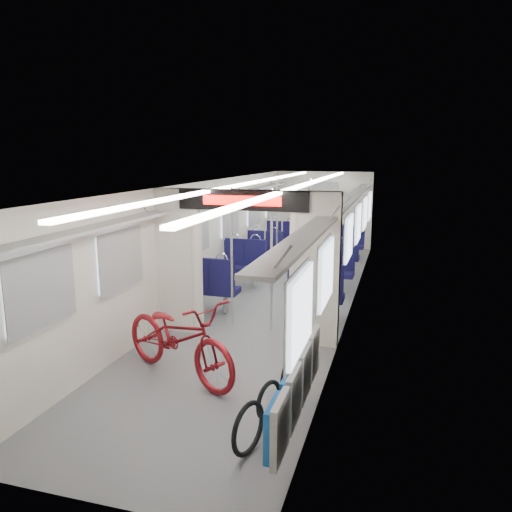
{
  "coord_description": "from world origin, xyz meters",
  "views": [
    {
      "loc": [
        2.24,
        -9.1,
        2.82
      ],
      "look_at": [
        -0.05,
        -1.22,
        1.14
      ],
      "focal_mm": 35.0,
      "sensor_mm": 36.0,
      "label": 1
    }
  ],
  "objects_px": {
    "bicycle": "(179,337)",
    "bike_hoop_c": "(289,379)",
    "flip_bench": "(297,385)",
    "seat_bay_far_left": "(274,242)",
    "stanchion_near_right": "(271,261)",
    "stanchion_near_left": "(232,258)",
    "seat_bay_near_left": "(229,271)",
    "stanchion_far_right": "(310,232)",
    "bike_hoop_b": "(269,402)",
    "bike_hoop_a": "(248,431)",
    "seat_bay_near_right": "(324,276)",
    "stanchion_far_left": "(277,230)",
    "seat_bay_far_right": "(344,247)"
  },
  "relations": [
    {
      "from": "seat_bay_far_right",
      "to": "stanchion_far_left",
      "type": "relative_size",
      "value": 0.84
    },
    {
      "from": "flip_bench",
      "to": "seat_bay_near_left",
      "type": "relative_size",
      "value": 0.97
    },
    {
      "from": "bicycle",
      "to": "seat_bay_near_left",
      "type": "height_order",
      "value": "seat_bay_near_left"
    },
    {
      "from": "seat_bay_near_right",
      "to": "stanchion_far_right",
      "type": "xyz_separation_m",
      "value": [
        -0.57,
        1.56,
        0.59
      ]
    },
    {
      "from": "bike_hoop_c",
      "to": "stanchion_near_right",
      "type": "bearing_deg",
      "value": 109.95
    },
    {
      "from": "bicycle",
      "to": "bike_hoop_c",
      "type": "bearing_deg",
      "value": -66.89
    },
    {
      "from": "seat_bay_near_right",
      "to": "seat_bay_far_right",
      "type": "height_order",
      "value": "seat_bay_near_right"
    },
    {
      "from": "seat_bay_near_left",
      "to": "stanchion_near_right",
      "type": "distance_m",
      "value": 2.09
    },
    {
      "from": "bicycle",
      "to": "stanchion_near_right",
      "type": "distance_m",
      "value": 2.2
    },
    {
      "from": "bike_hoop_a",
      "to": "bike_hoop_c",
      "type": "height_order",
      "value": "bike_hoop_a"
    },
    {
      "from": "bike_hoop_a",
      "to": "seat_bay_near_right",
      "type": "xyz_separation_m",
      "value": [
        -0.04,
        5.03,
        0.32
      ]
    },
    {
      "from": "flip_bench",
      "to": "stanchion_far_left",
      "type": "relative_size",
      "value": 0.92
    },
    {
      "from": "seat_bay_near_left",
      "to": "seat_bay_far_left",
      "type": "relative_size",
      "value": 1.13
    },
    {
      "from": "bike_hoop_a",
      "to": "seat_bay_far_left",
      "type": "xyz_separation_m",
      "value": [
        -1.91,
        8.58,
        0.28
      ]
    },
    {
      "from": "seat_bay_near_left",
      "to": "seat_bay_far_left",
      "type": "height_order",
      "value": "seat_bay_near_left"
    },
    {
      "from": "seat_bay_far_right",
      "to": "stanchion_far_right",
      "type": "xyz_separation_m",
      "value": [
        -0.57,
        -1.79,
        0.63
      ]
    },
    {
      "from": "seat_bay_near_right",
      "to": "seat_bay_near_left",
      "type": "bearing_deg",
      "value": -177.02
    },
    {
      "from": "seat_bay_far_left",
      "to": "stanchion_far_right",
      "type": "bearing_deg",
      "value": -56.78
    },
    {
      "from": "bike_hoop_b",
      "to": "stanchion_near_left",
      "type": "relative_size",
      "value": 0.19
    },
    {
      "from": "flip_bench",
      "to": "seat_bay_near_left",
      "type": "xyz_separation_m",
      "value": [
        -2.29,
        4.53,
        -0.02
      ]
    },
    {
      "from": "bicycle",
      "to": "stanchion_near_left",
      "type": "relative_size",
      "value": 0.89
    },
    {
      "from": "stanchion_far_right",
      "to": "stanchion_far_left",
      "type": "bearing_deg",
      "value": 174.28
    },
    {
      "from": "seat_bay_near_right",
      "to": "stanchion_near_right",
      "type": "relative_size",
      "value": 0.96
    },
    {
      "from": "bike_hoop_c",
      "to": "stanchion_far_left",
      "type": "height_order",
      "value": "stanchion_far_left"
    },
    {
      "from": "flip_bench",
      "to": "seat_bay_far_left",
      "type": "height_order",
      "value": "seat_bay_far_left"
    },
    {
      "from": "bike_hoop_b",
      "to": "stanchion_far_left",
      "type": "bearing_deg",
      "value": 103.03
    },
    {
      "from": "bike_hoop_c",
      "to": "seat_bay_near_right",
      "type": "xyz_separation_m",
      "value": [
        -0.15,
        3.75,
        0.36
      ]
    },
    {
      "from": "stanchion_near_right",
      "to": "stanchion_near_left",
      "type": "bearing_deg",
      "value": 172.59
    },
    {
      "from": "bike_hoop_b",
      "to": "seat_bay_far_right",
      "type": "height_order",
      "value": "seat_bay_far_right"
    },
    {
      "from": "flip_bench",
      "to": "stanchion_near_right",
      "type": "height_order",
      "value": "stanchion_near_right"
    },
    {
      "from": "flip_bench",
      "to": "bike_hoop_a",
      "type": "height_order",
      "value": "flip_bench"
    },
    {
      "from": "bike_hoop_a",
      "to": "stanchion_far_right",
      "type": "relative_size",
      "value": 0.23
    },
    {
      "from": "bike_hoop_c",
      "to": "seat_bay_far_left",
      "type": "xyz_separation_m",
      "value": [
        -2.02,
        7.3,
        0.32
      ]
    },
    {
      "from": "bicycle",
      "to": "stanchion_far_right",
      "type": "relative_size",
      "value": 0.89
    },
    {
      "from": "bike_hoop_b",
      "to": "seat_bay_near_left",
      "type": "height_order",
      "value": "seat_bay_near_left"
    },
    {
      "from": "bike_hoop_b",
      "to": "seat_bay_far_right",
      "type": "xyz_separation_m",
      "value": [
        -0.06,
        7.72,
        0.32
      ]
    },
    {
      "from": "bike_hoop_c",
      "to": "stanchion_far_left",
      "type": "relative_size",
      "value": 0.2
    },
    {
      "from": "flip_bench",
      "to": "bicycle",
      "type": "bearing_deg",
      "value": 150.59
    },
    {
      "from": "seat_bay_near_left",
      "to": "seat_bay_far_left",
      "type": "xyz_separation_m",
      "value": [
        -0.0,
        3.65,
        -0.03
      ]
    },
    {
      "from": "bike_hoop_b",
      "to": "stanchion_far_left",
      "type": "height_order",
      "value": "stanchion_far_left"
    },
    {
      "from": "flip_bench",
      "to": "bike_hoop_c",
      "type": "height_order",
      "value": "flip_bench"
    },
    {
      "from": "seat_bay_far_left",
      "to": "stanchion_far_left",
      "type": "xyz_separation_m",
      "value": [
        0.54,
        -1.91,
        0.62
      ]
    },
    {
      "from": "flip_bench",
      "to": "seat_bay_near_right",
      "type": "xyz_separation_m",
      "value": [
        -0.42,
        4.63,
        -0.02
      ]
    },
    {
      "from": "bike_hoop_a",
      "to": "bicycle",
      "type": "bearing_deg",
      "value": 134.32
    },
    {
      "from": "bike_hoop_b",
      "to": "seat_bay_near_right",
      "type": "height_order",
      "value": "seat_bay_near_right"
    },
    {
      "from": "seat_bay_near_right",
      "to": "seat_bay_far_left",
      "type": "xyz_separation_m",
      "value": [
        -1.87,
        3.55,
        -0.04
      ]
    },
    {
      "from": "flip_bench",
      "to": "stanchion_far_right",
      "type": "bearing_deg",
      "value": 99.08
    },
    {
      "from": "seat_bay_far_right",
      "to": "stanchion_far_right",
      "type": "height_order",
      "value": "stanchion_far_right"
    },
    {
      "from": "seat_bay_far_left",
      "to": "stanchion_far_right",
      "type": "distance_m",
      "value": 2.45
    },
    {
      "from": "flip_bench",
      "to": "seat_bay_near_right",
      "type": "distance_m",
      "value": 4.65
    }
  ]
}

